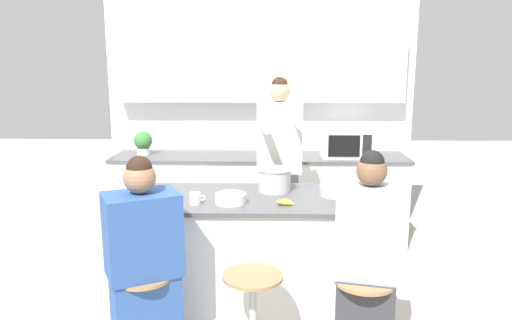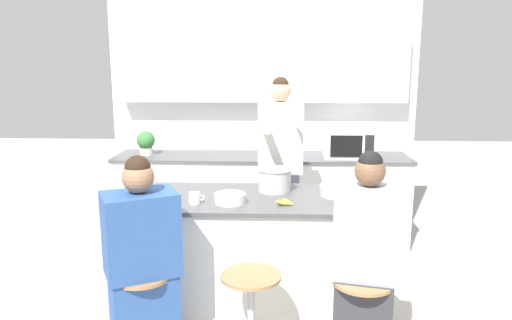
{
  "view_description": "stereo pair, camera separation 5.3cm",
  "coord_description": "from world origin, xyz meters",
  "px_view_note": "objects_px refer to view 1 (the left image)",
  "views": [
    {
      "loc": [
        0.09,
        -3.41,
        1.92
      ],
      "look_at": [
        0.0,
        0.08,
        1.19
      ],
      "focal_mm": 35.0,
      "sensor_mm": 36.0,
      "label": 1
    },
    {
      "loc": [
        0.14,
        -3.4,
        1.92
      ],
      "look_at": [
        0.0,
        0.08,
        1.19
      ],
      "focal_mm": 35.0,
      "sensor_mm": 36.0,
      "label": 2
    }
  ],
  "objects_px": {
    "person_cooking": "(279,184)",
    "kitchen_island": "(256,258)",
    "juice_carton": "(143,191)",
    "coffee_cup_far": "(195,198)",
    "coffee_cup_near": "(168,199)",
    "person_seated_near": "(367,278)",
    "potted_plant": "(143,142)",
    "cooking_pot": "(274,180)",
    "microwave": "(346,143)",
    "person_wrapped_blanket": "(144,275)",
    "fruit_bowl": "(231,198)",
    "banana_bunch": "(284,202)"
  },
  "relations": [
    {
      "from": "person_wrapped_blanket",
      "to": "microwave",
      "type": "height_order",
      "value": "person_wrapped_blanket"
    },
    {
      "from": "coffee_cup_near",
      "to": "banana_bunch",
      "type": "xyz_separation_m",
      "value": [
        0.78,
        0.05,
        -0.03
      ]
    },
    {
      "from": "cooking_pot",
      "to": "microwave",
      "type": "relative_size",
      "value": 0.69
    },
    {
      "from": "cooking_pot",
      "to": "fruit_bowl",
      "type": "relative_size",
      "value": 1.61
    },
    {
      "from": "banana_bunch",
      "to": "fruit_bowl",
      "type": "bearing_deg",
      "value": 174.5
    },
    {
      "from": "fruit_bowl",
      "to": "microwave",
      "type": "bearing_deg",
      "value": 58.47
    },
    {
      "from": "coffee_cup_near",
      "to": "coffee_cup_far",
      "type": "distance_m",
      "value": 0.18
    },
    {
      "from": "microwave",
      "to": "coffee_cup_near",
      "type": "bearing_deg",
      "value": -129.31
    },
    {
      "from": "person_wrapped_blanket",
      "to": "coffee_cup_near",
      "type": "distance_m",
      "value": 0.56
    },
    {
      "from": "kitchen_island",
      "to": "coffee_cup_far",
      "type": "bearing_deg",
      "value": -154.67
    },
    {
      "from": "fruit_bowl",
      "to": "person_cooking",
      "type": "bearing_deg",
      "value": 66.01
    },
    {
      "from": "person_seated_near",
      "to": "coffee_cup_far",
      "type": "relative_size",
      "value": 13.19
    },
    {
      "from": "coffee_cup_near",
      "to": "person_cooking",
      "type": "bearing_deg",
      "value": 48.44
    },
    {
      "from": "person_cooking",
      "to": "juice_carton",
      "type": "xyz_separation_m",
      "value": [
        -0.92,
        -0.86,
        0.17
      ]
    },
    {
      "from": "banana_bunch",
      "to": "microwave",
      "type": "bearing_deg",
      "value": 68.75
    },
    {
      "from": "cooking_pot",
      "to": "coffee_cup_far",
      "type": "relative_size",
      "value": 3.18
    },
    {
      "from": "coffee_cup_far",
      "to": "microwave",
      "type": "height_order",
      "value": "microwave"
    },
    {
      "from": "person_seated_near",
      "to": "cooking_pot",
      "type": "xyz_separation_m",
      "value": [
        -0.53,
        0.83,
        0.38
      ]
    },
    {
      "from": "cooking_pot",
      "to": "potted_plant",
      "type": "relative_size",
      "value": 1.4
    },
    {
      "from": "person_seated_near",
      "to": "person_cooking",
      "type": "bearing_deg",
      "value": 123.42
    },
    {
      "from": "kitchen_island",
      "to": "juice_carton",
      "type": "height_order",
      "value": "juice_carton"
    },
    {
      "from": "microwave",
      "to": "potted_plant",
      "type": "bearing_deg",
      "value": 178.98
    },
    {
      "from": "person_wrapped_blanket",
      "to": "cooking_pot",
      "type": "height_order",
      "value": "person_wrapped_blanket"
    },
    {
      "from": "coffee_cup_near",
      "to": "fruit_bowl",
      "type": "bearing_deg",
      "value": 11.23
    },
    {
      "from": "person_cooking",
      "to": "potted_plant",
      "type": "height_order",
      "value": "person_cooking"
    },
    {
      "from": "person_cooking",
      "to": "kitchen_island",
      "type": "bearing_deg",
      "value": -111.54
    },
    {
      "from": "fruit_bowl",
      "to": "coffee_cup_far",
      "type": "height_order",
      "value": "coffee_cup_far"
    },
    {
      "from": "fruit_bowl",
      "to": "banana_bunch",
      "type": "xyz_separation_m",
      "value": [
        0.36,
        -0.04,
        -0.01
      ]
    },
    {
      "from": "juice_carton",
      "to": "person_wrapped_blanket",
      "type": "bearing_deg",
      "value": -76.91
    },
    {
      "from": "fruit_bowl",
      "to": "coffee_cup_far",
      "type": "distance_m",
      "value": 0.24
    },
    {
      "from": "person_cooking",
      "to": "fruit_bowl",
      "type": "bearing_deg",
      "value": -119.5
    },
    {
      "from": "person_wrapped_blanket",
      "to": "cooking_pot",
      "type": "xyz_separation_m",
      "value": [
        0.78,
        0.83,
        0.38
      ]
    },
    {
      "from": "coffee_cup_far",
      "to": "kitchen_island",
      "type": "bearing_deg",
      "value": 25.33
    },
    {
      "from": "person_seated_near",
      "to": "coffee_cup_far",
      "type": "height_order",
      "value": "person_seated_near"
    },
    {
      "from": "coffee_cup_near",
      "to": "juice_carton",
      "type": "distance_m",
      "value": 0.17
    },
    {
      "from": "kitchen_island",
      "to": "microwave",
      "type": "height_order",
      "value": "microwave"
    },
    {
      "from": "coffee_cup_near",
      "to": "kitchen_island",
      "type": "bearing_deg",
      "value": 22.52
    },
    {
      "from": "person_cooking",
      "to": "cooking_pot",
      "type": "distance_m",
      "value": 0.48
    },
    {
      "from": "kitchen_island",
      "to": "banana_bunch",
      "type": "bearing_deg",
      "value": -44.46
    },
    {
      "from": "person_cooking",
      "to": "coffee_cup_near",
      "type": "bearing_deg",
      "value": -137.08
    },
    {
      "from": "person_cooking",
      "to": "coffee_cup_far",
      "type": "height_order",
      "value": "person_cooking"
    },
    {
      "from": "potted_plant",
      "to": "person_cooking",
      "type": "bearing_deg",
      "value": -34.88
    },
    {
      "from": "person_cooking",
      "to": "fruit_bowl",
      "type": "xyz_separation_m",
      "value": [
        -0.34,
        -0.77,
        0.1
      ]
    },
    {
      "from": "kitchen_island",
      "to": "potted_plant",
      "type": "bearing_deg",
      "value": 127.24
    },
    {
      "from": "coffee_cup_near",
      "to": "microwave",
      "type": "xyz_separation_m",
      "value": [
        1.44,
        1.76,
        0.07
      ]
    },
    {
      "from": "cooking_pot",
      "to": "person_wrapped_blanket",
      "type": "bearing_deg",
      "value": -132.9
    },
    {
      "from": "microwave",
      "to": "kitchen_island",
      "type": "bearing_deg",
      "value": -119.58
    },
    {
      "from": "person_cooking",
      "to": "cooking_pot",
      "type": "relative_size",
      "value": 5.17
    },
    {
      "from": "person_cooking",
      "to": "microwave",
      "type": "relative_size",
      "value": 3.57
    },
    {
      "from": "person_wrapped_blanket",
      "to": "person_seated_near",
      "type": "relative_size",
      "value": 0.97
    }
  ]
}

